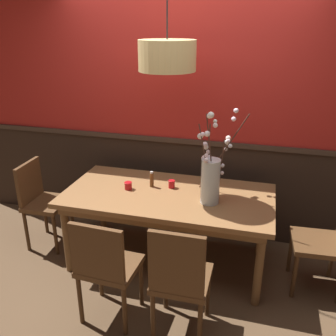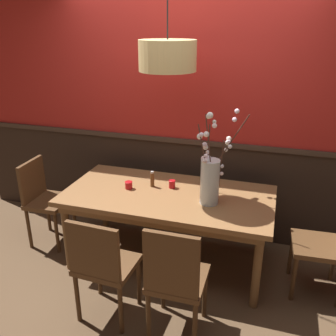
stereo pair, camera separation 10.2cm
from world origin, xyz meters
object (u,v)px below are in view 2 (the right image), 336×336
(dining_table, at_px, (168,201))
(candle_holder_nearer_center, at_px, (173,184))
(chair_far_side_left, at_px, (166,177))
(pendant_lamp, at_px, (168,56))
(vase_with_blossoms, at_px, (210,179))
(chair_near_side_left, at_px, (102,264))
(candle_holder_nearer_edge, at_px, (129,185))
(chair_near_side_right, at_px, (175,277))
(chair_far_side_right, at_px, (218,182))
(chair_head_east_end, at_px, (330,240))
(condiment_bottle, at_px, (152,179))
(chair_head_west_end, at_px, (43,197))

(dining_table, relative_size, candle_holder_nearer_center, 25.00)
(chair_far_side_left, distance_m, pendant_lamp, 1.66)
(chair_far_side_left, relative_size, vase_with_blossoms, 1.09)
(dining_table, xyz_separation_m, chair_near_side_left, (-0.25, -0.86, -0.14))
(vase_with_blossoms, height_order, candle_holder_nearer_edge, vase_with_blossoms)
(chair_near_side_right, relative_size, chair_far_side_right, 1.04)
(chair_head_east_end, bearing_deg, dining_table, 179.30)
(candle_holder_nearer_center, bearing_deg, dining_table, -91.92)
(chair_near_side_right, xyz_separation_m, chair_far_side_right, (-0.01, 1.76, -0.02))
(chair_near_side_left, relative_size, chair_far_side_left, 1.02)
(dining_table, distance_m, chair_near_side_right, 0.94)
(candle_holder_nearer_center, relative_size, condiment_bottle, 0.49)
(chair_near_side_right, bearing_deg, dining_table, 110.36)
(dining_table, distance_m, chair_head_west_end, 1.35)
(dining_table, distance_m, chair_head_east_end, 1.41)
(chair_far_side_right, distance_m, candle_holder_nearer_center, 0.87)
(chair_near_side_right, bearing_deg, chair_far_side_right, 90.28)
(chair_far_side_right, relative_size, condiment_bottle, 5.94)
(chair_near_side_right, relative_size, candle_holder_nearer_center, 12.51)
(chair_near_side_right, height_order, chair_far_side_left, chair_near_side_right)
(vase_with_blossoms, bearing_deg, condiment_bottle, 163.99)
(candle_holder_nearer_center, bearing_deg, chair_far_side_right, 67.95)
(dining_table, xyz_separation_m, chair_near_side_right, (0.32, -0.87, -0.13))
(pendant_lamp, bearing_deg, candle_holder_nearer_center, 52.18)
(chair_head_east_end, height_order, chair_near_side_right, chair_near_side_right)
(chair_near_side_left, xyz_separation_m, chair_head_west_end, (-1.10, 0.84, 0.00))
(chair_near_side_left, bearing_deg, candle_holder_nearer_edge, 98.93)
(chair_near_side_left, distance_m, vase_with_blossoms, 1.12)
(chair_head_east_end, bearing_deg, vase_with_blossoms, -177.42)
(chair_near_side_right, bearing_deg, condiment_bottle, 117.68)
(candle_holder_nearer_edge, bearing_deg, dining_table, 1.26)
(chair_near_side_right, relative_size, pendant_lamp, 0.93)
(vase_with_blossoms, height_order, pendant_lamp, pendant_lamp)
(chair_near_side_left, distance_m, candle_holder_nearer_edge, 0.90)
(vase_with_blossoms, relative_size, pendant_lamp, 0.80)
(chair_near_side_left, distance_m, chair_far_side_left, 1.74)
(dining_table, relative_size, chair_far_side_left, 2.14)
(chair_far_side_right, bearing_deg, chair_near_side_left, -107.80)
(candle_holder_nearer_edge, bearing_deg, chair_head_east_end, -0.28)
(candle_holder_nearer_center, bearing_deg, condiment_bottle, -172.39)
(vase_with_blossoms, bearing_deg, chair_near_side_right, -95.11)
(condiment_bottle, height_order, pendant_lamp, pendant_lamp)
(vase_with_blossoms, bearing_deg, chair_far_side_right, 94.81)
(pendant_lamp, bearing_deg, chair_near_side_left, -103.04)
(pendant_lamp, bearing_deg, chair_far_side_left, 108.64)
(chair_head_west_end, xyz_separation_m, candle_holder_nearer_center, (1.35, 0.15, 0.26))
(chair_head_east_end, bearing_deg, candle_holder_nearer_edge, 179.72)
(chair_far_side_right, xyz_separation_m, candle_holder_nearer_center, (-0.31, -0.77, 0.26))
(chair_near_side_right, bearing_deg, candle_holder_nearer_center, 107.66)
(dining_table, height_order, chair_head_west_end, chair_head_west_end)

